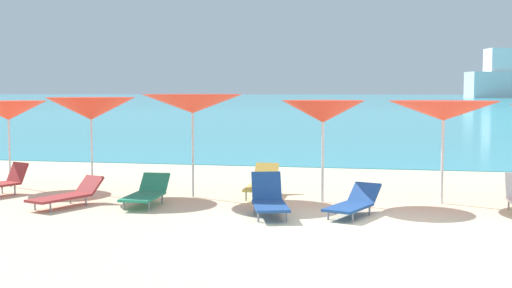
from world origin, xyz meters
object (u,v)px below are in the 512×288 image
umbrella_0 (8,111)px  lounge_chair_1 (262,183)px  umbrella_1 (91,109)px  lounge_chair_6 (67,195)px  umbrella_3 (323,112)px  lounge_chair_4 (353,203)px  umbrella_2 (193,104)px  lounge_chair_7 (146,193)px  umbrella_4 (443,111)px  lounge_chair_0 (269,200)px

umbrella_0 → lounge_chair_1: 6.51m
umbrella_1 → lounge_chair_6: bearing=-82.1°
umbrella_3 → lounge_chair_4: umbrella_3 is taller
umbrella_2 → lounge_chair_7: 2.26m
umbrella_3 → lounge_chair_1: umbrella_3 is taller
umbrella_3 → umbrella_4: size_ratio=0.88×
lounge_chair_1 → lounge_chair_6: 4.15m
umbrella_2 → lounge_chair_4: size_ratio=1.38×
lounge_chair_0 → lounge_chair_6: 4.19m
lounge_chair_0 → lounge_chair_1: (-0.56, 2.18, 0.00)m
umbrella_0 → umbrella_4: bearing=-2.0°
umbrella_0 → lounge_chair_1: umbrella_0 is taller
umbrella_0 → umbrella_2: 4.88m
umbrella_4 → lounge_chair_4: size_ratio=1.47×
lounge_chair_4 → lounge_chair_7: (-4.21, 0.28, 0.02)m
umbrella_0 → lounge_chair_4: size_ratio=1.28×
lounge_chair_6 → lounge_chair_4: bearing=22.5°
lounge_chair_7 → lounge_chair_1: bearing=35.2°
umbrella_1 → umbrella_4: 7.68m
umbrella_0 → umbrella_1: (2.47, -0.64, 0.08)m
umbrella_1 → lounge_chair_0: bearing=-21.7°
lounge_chair_0 → umbrella_2: bearing=122.1°
umbrella_0 → umbrella_1: bearing=-14.6°
umbrella_3 → lounge_chair_0: size_ratio=1.36×
umbrella_0 → umbrella_3: 7.72m
umbrella_2 → umbrella_4: bearing=2.7°
lounge_chair_0 → lounge_chair_6: bearing=161.6°
umbrella_4 → lounge_chair_4: bearing=-134.6°
umbrella_4 → lounge_chair_0: bearing=-147.9°
umbrella_1 → lounge_chair_4: bearing=-13.7°
umbrella_3 → lounge_chair_6: 5.51m
lounge_chair_1 → lounge_chair_4: lounge_chair_1 is taller
umbrella_4 → lounge_chair_6: umbrella_4 is taller
umbrella_0 → umbrella_1: size_ratio=0.96×
umbrella_1 → lounge_chair_7: bearing=-33.9°
lounge_chair_4 → lounge_chair_7: size_ratio=1.06×
umbrella_4 → lounge_chair_1: 4.16m
lounge_chair_0 → lounge_chair_6: lounge_chair_0 is taller
lounge_chair_1 → umbrella_0: bearing=176.4°
umbrella_1 → umbrella_2: bearing=1.0°
umbrella_3 → lounge_chair_4: bearing=-63.4°
lounge_chair_1 → lounge_chair_6: bearing=-152.3°
umbrella_1 → umbrella_3: umbrella_1 is taller
umbrella_2 → lounge_chair_0: umbrella_2 is taller
lounge_chair_6 → lounge_chair_0: bearing=18.9°
umbrella_3 → lounge_chair_0: 2.52m
lounge_chair_1 → lounge_chair_7: size_ratio=1.07×
umbrella_3 → lounge_chair_0: umbrella_3 is taller
umbrella_4 → lounge_chair_0: size_ratio=1.53×
umbrella_1 → lounge_chair_1: umbrella_1 is taller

